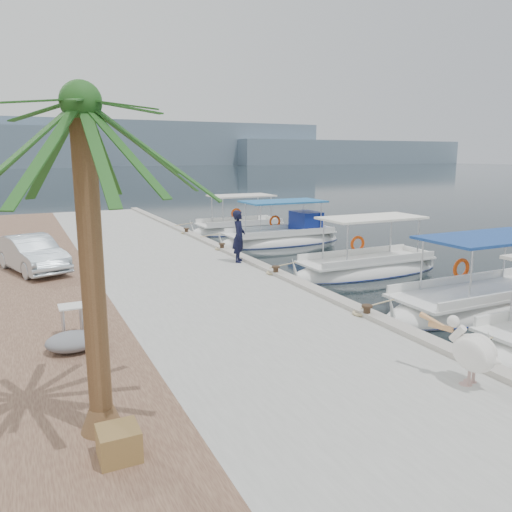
{
  "coord_description": "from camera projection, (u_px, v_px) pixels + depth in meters",
  "views": [
    {
      "loc": [
        -8.15,
        -13.27,
        4.59
      ],
      "look_at": [
        -1.0,
        1.71,
        1.2
      ],
      "focal_mm": 35.0,
      "sensor_mm": 36.0,
      "label": 1
    }
  ],
  "objects": [
    {
      "name": "ground",
      "position": [
        307.0,
        299.0,
        16.09
      ],
      "size": [
        400.0,
        400.0,
        0.0
      ],
      "primitive_type": "plane",
      "color": "black",
      "rests_on": "ground"
    },
    {
      "name": "distant_hills",
      "position": [
        114.0,
        147.0,
        205.24
      ],
      "size": [
        330.0,
        60.0,
        18.0
      ],
      "color": "slate",
      "rests_on": "ground"
    },
    {
      "name": "fishing_caique_e",
      "position": [
        239.0,
        230.0,
        29.84
      ],
      "size": [
        6.15,
        2.41,
        2.83
      ],
      "color": "white",
      "rests_on": "ground"
    },
    {
      "name": "wooden_crate",
      "position": [
        119.0,
        443.0,
        6.81
      ],
      "size": [
        0.55,
        0.55,
        0.44
      ],
      "primitive_type": "cube",
      "color": "brown",
      "rests_on": "cobblestone_strip"
    },
    {
      "name": "parked_car",
      "position": [
        32.0,
        254.0,
        17.66
      ],
      "size": [
        2.49,
        4.11,
        1.28
      ],
      "primitive_type": "imported",
      "rotation": [
        0.0,
        0.0,
        0.32
      ],
      "color": "silver",
      "rests_on": "cobblestone_strip"
    },
    {
      "name": "fisherman",
      "position": [
        239.0,
        236.0,
        19.15
      ],
      "size": [
        0.79,
        0.87,
        2.0
      ],
      "primitive_type": "imported",
      "rotation": [
        0.0,
        0.0,
        1.02
      ],
      "color": "black",
      "rests_on": "concrete_quay"
    },
    {
      "name": "date_palm",
      "position": [
        81.0,
        105.0,
        6.62
      ],
      "size": [
        4.6,
        4.6,
        5.68
      ],
      "color": "brown",
      "rests_on": "cobblestone_strip"
    },
    {
      "name": "quay_curb",
      "position": [
        239.0,
        255.0,
        20.31
      ],
      "size": [
        0.44,
        40.0,
        0.12
      ],
      "primitive_type": "cube",
      "color": "#A69F93",
      "rests_on": "concrete_quay"
    },
    {
      "name": "fishing_caique_d",
      "position": [
        282.0,
        240.0,
        26.23
      ],
      "size": [
        7.04,
        2.48,
        2.83
      ],
      "color": "white",
      "rests_on": "ground"
    },
    {
      "name": "tarp_bundle",
      "position": [
        72.0,
        341.0,
        10.57
      ],
      "size": [
        1.1,
        0.9,
        0.4
      ],
      "primitive_type": "ellipsoid",
      "color": "slate",
      "rests_on": "cobblestone_strip"
    },
    {
      "name": "fishing_caique_c",
      "position": [
        366.0,
        270.0,
        19.56
      ],
      "size": [
        6.73,
        2.15,
        2.83
      ],
      "color": "white",
      "rests_on": "ground"
    },
    {
      "name": "mooring_bollards",
      "position": [
        276.0,
        270.0,
        17.13
      ],
      "size": [
        0.28,
        20.28,
        0.33
      ],
      "color": "black",
      "rests_on": "concrete_quay"
    },
    {
      "name": "folding_table",
      "position": [
        72.0,
        314.0,
        11.33
      ],
      "size": [
        0.55,
        0.55,
        0.73
      ],
      "color": "silver",
      "rests_on": "cobblestone_strip"
    },
    {
      "name": "pelican",
      "position": [
        471.0,
        351.0,
        8.97
      ],
      "size": [
        0.75,
        1.55,
        1.2
      ],
      "color": "tan",
      "rests_on": "concrete_quay"
    },
    {
      "name": "concrete_quay",
      "position": [
        173.0,
        269.0,
        19.2
      ],
      "size": [
        6.0,
        40.0,
        0.5
      ],
      "primitive_type": "cube",
      "color": "#9FA09A",
      "rests_on": "ground"
    },
    {
      "name": "cobblestone_strip",
      "position": [
        31.0,
        283.0,
        17.09
      ],
      "size": [
        4.0,
        40.0,
        0.5
      ],
      "primitive_type": "cube",
      "color": "brown",
      "rests_on": "ground"
    },
    {
      "name": "fishing_caique_b",
      "position": [
        482.0,
        305.0,
        15.02
      ],
      "size": [
        7.24,
        2.45,
        2.83
      ],
      "color": "white",
      "rests_on": "ground"
    }
  ]
}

